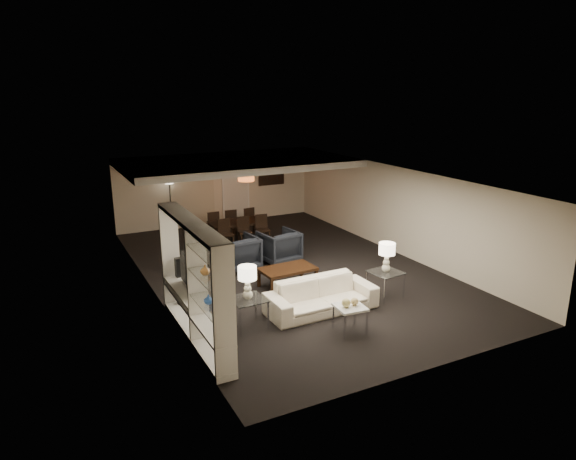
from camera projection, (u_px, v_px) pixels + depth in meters
The scene contains 35 objects.
floor at pixel (288, 270), 13.57m from camera, with size 11.00×11.00×0.00m, color black.
ceiling at pixel (288, 176), 12.89m from camera, with size 7.00×11.00×0.02m, color silver.
wall_back at pixel (217, 188), 17.94m from camera, with size 7.00×0.02×2.50m, color beige.
wall_front at pixel (438, 301), 8.51m from camera, with size 7.00×0.02×2.50m, color beige.
wall_left at pixel (152, 243), 11.70m from camera, with size 0.02×11.00×2.50m, color beige.
wall_right at pixel (396, 210), 14.76m from camera, with size 0.02×11.00×2.50m, color beige.
ceiling_soffit at pixel (237, 163), 15.92m from camera, with size 7.00×4.00×0.20m, color silver.
curtains at pixel (192, 192), 17.49m from camera, with size 1.50×0.12×2.40m, color beige.
door at pixel (236, 192), 18.28m from camera, with size 0.90×0.05×2.10m, color silver.
painting at pixel (271, 175), 18.75m from camera, with size 0.95×0.04×0.65m, color #142D38.
media_unit at pixel (194, 281), 9.57m from camera, with size 0.38×3.40×2.35m, color white, non-canonical shape.
pendant_light at pixel (246, 177), 16.18m from camera, with size 0.52×0.52×0.24m, color #D8591E.
sofa at pixel (321, 296), 11.00m from camera, with size 2.40×0.94×0.70m, color beige.
coffee_table at pixel (288, 277), 12.41m from camera, with size 1.32×0.77×0.47m, color black, non-canonical shape.
armchair_left at pixel (238, 253), 13.55m from camera, with size 0.95×0.98×0.89m, color black.
armchair_right at pixel (279, 246), 14.07m from camera, with size 0.95×0.98×0.89m, color black.
side_table_left at pixel (248, 313), 10.27m from camera, with size 0.66×0.66×0.62m, color white, non-canonical shape.
side_table_right at pixel (385, 284), 11.76m from camera, with size 0.66×0.66×0.62m, color silver, non-canonical shape.
table_lamp_left at pixel (248, 283), 10.10m from camera, with size 0.37×0.37×0.68m, color beige, non-canonical shape.
table_lamp_right at pixel (387, 257), 11.58m from camera, with size 0.37×0.37×0.68m, color beige, non-canonical shape.
marble_table at pixel (350, 319), 10.08m from camera, with size 0.55×0.55×0.55m, color white, non-canonical shape.
gold_gourd_a at pixel (346, 303), 9.94m from camera, with size 0.18×0.18×0.18m, color #D2C16F.
gold_gourd_b at pixel (355, 302), 10.03m from camera, with size 0.15×0.15×0.15m, color tan.
television at pixel (185, 275), 10.17m from camera, with size 0.15×1.15×0.66m, color black.
vase_blue at pixel (208, 299), 8.84m from camera, with size 0.16×0.16×0.17m, color #2958B4.
vase_amber at pixel (205, 270), 8.80m from camera, with size 0.17×0.17×0.18m, color #D18B45.
floor_speaker at pixel (179, 284), 11.05m from camera, with size 0.13×0.13×1.17m, color black.
dining_table at pixel (237, 231), 16.16m from camera, with size 1.66×0.93×0.58m, color black.
chair_nl at pixel (226, 234), 15.30m from camera, with size 0.40×0.40×0.87m, color black, non-canonical shape.
chair_nm at pixel (245, 232), 15.57m from camera, with size 0.40×0.40×0.87m, color black, non-canonical shape.
chair_nr at pixel (263, 229), 15.83m from camera, with size 0.40×0.40×0.87m, color black, non-canonical shape.
chair_fl at pixel (212, 224), 16.42m from camera, with size 0.40×0.40×0.87m, color black, non-canonical shape.
chair_fm at pixel (230, 222), 16.68m from camera, with size 0.40×0.40×0.87m, color black, non-canonical shape.
chair_fr at pixel (247, 220), 16.94m from camera, with size 0.40×0.40×0.87m, color black, non-canonical shape.
floor_lamp at pixel (171, 204), 17.02m from camera, with size 0.27×0.27×1.85m, color black, non-canonical shape.
Camera 1 is at (-5.81, -11.38, 4.69)m, focal length 32.00 mm.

